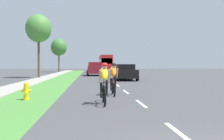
{
  "coord_description": "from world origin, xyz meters",
  "views": [
    {
      "loc": [
        -1.95,
        -3.16,
        1.52
      ],
      "look_at": [
        -0.23,
        15.99,
        1.06
      ],
      "focal_mm": 38.89,
      "sensor_mm": 36.0,
      "label": 1
    }
  ],
  "objects": [
    {
      "name": "sedan_black",
      "position": [
        1.43,
        19.89,
        0.77
      ],
      "size": [
        1.98,
        4.3,
        1.52
      ],
      "color": "black",
      "rests_on": "ground_plane"
    },
    {
      "name": "cyclist_trailing",
      "position": [
        -0.82,
        8.6,
        0.81
      ],
      "size": [
        0.42,
        1.72,
        1.58
      ],
      "color": "black",
      "rests_on": "ground_plane"
    },
    {
      "name": "suv_maroon",
      "position": [
        -1.32,
        29.51,
        0.95
      ],
      "size": [
        2.15,
        4.7,
        1.79
      ],
      "color": "maroon",
      "rests_on": "ground_plane"
    },
    {
      "name": "fire_hydrant_yellow",
      "position": [
        -4.67,
        7.42,
        0.37
      ],
      "size": [
        0.44,
        0.38,
        0.76
      ],
      "color": "yellow",
      "rests_on": "ground_plane"
    },
    {
      "name": "pickup_dark_green",
      "position": [
        -1.19,
        41.71,
        0.83
      ],
      "size": [
        2.22,
        5.1,
        1.64
      ],
      "color": "#194C2D",
      "rests_on": "ground_plane"
    },
    {
      "name": "street_tree_near",
      "position": [
        -7.61,
        24.19,
        5.42
      ],
      "size": [
        2.79,
        2.79,
        6.99
      ],
      "color": "brown",
      "rests_on": "ground_plane"
    },
    {
      "name": "cyclist_lead",
      "position": [
        -1.43,
        6.02,
        0.81
      ],
      "size": [
        0.42,
        1.72,
        1.58
      ],
      "color": "black",
      "rests_on": "ground_plane"
    },
    {
      "name": "grass_verge",
      "position": [
        -4.67,
        20.0,
        0.0
      ],
      "size": [
        2.6,
        70.0,
        0.01
      ],
      "primitive_type": "cube",
      "color": "#478438",
      "rests_on": "ground_plane"
    },
    {
      "name": "ground_plane",
      "position": [
        0.0,
        20.0,
        0.0
      ],
      "size": [
        120.0,
        120.0,
        0.0
      ],
      "primitive_type": "plane",
      "color": "#424244"
    },
    {
      "name": "sidewalk_concrete",
      "position": [
        -6.88,
        20.0,
        0.0
      ],
      "size": [
        1.82,
        70.0,
        0.1
      ],
      "primitive_type": "cube",
      "color": "#9E998E",
      "rests_on": "ground_plane"
    },
    {
      "name": "lane_markings_center",
      "position": [
        0.0,
        24.0,
        0.0
      ],
      "size": [
        0.12,
        53.8,
        0.01
      ],
      "color": "white",
      "rests_on": "ground_plane"
    },
    {
      "name": "street_tree_far",
      "position": [
        -7.88,
        43.6,
        4.71
      ],
      "size": [
        2.97,
        2.97,
        6.37
      ],
      "color": "brown",
      "rests_on": "ground_plane"
    },
    {
      "name": "bus_red",
      "position": [
        1.52,
        52.63,
        1.98
      ],
      "size": [
        2.78,
        11.6,
        3.48
      ],
      "color": "red",
      "rests_on": "ground_plane"
    }
  ]
}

